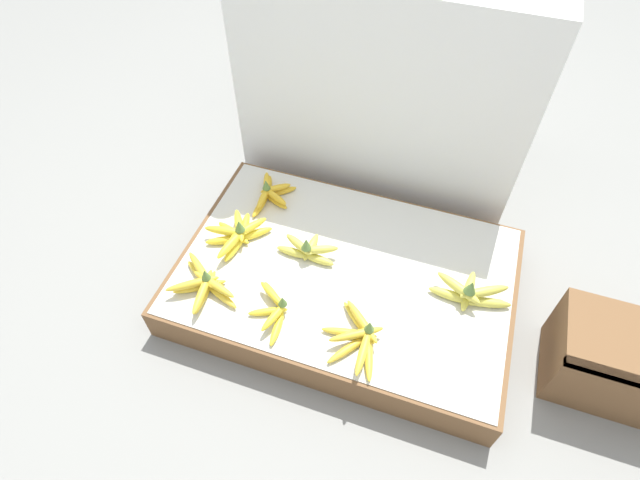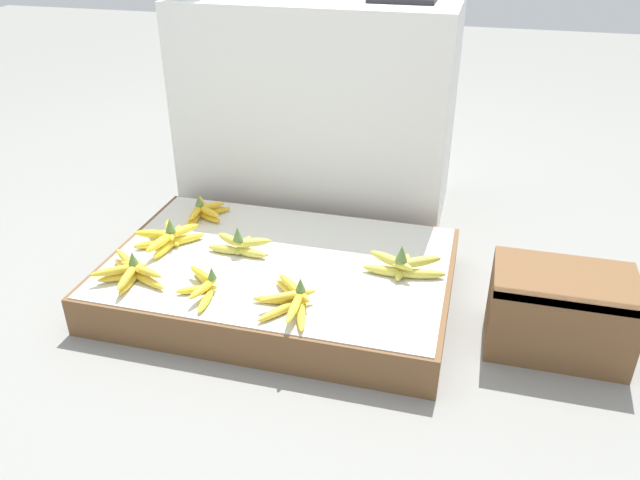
# 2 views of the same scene
# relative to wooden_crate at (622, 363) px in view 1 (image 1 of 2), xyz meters

# --- Properties ---
(ground_plane) EXTENTS (10.00, 10.00, 0.00)m
(ground_plane) POSITION_rel_wooden_crate_xyz_m (-0.85, 0.05, -0.12)
(ground_plane) COLOR gray
(display_platform) EXTENTS (1.09, 0.74, 0.13)m
(display_platform) POSITION_rel_wooden_crate_xyz_m (-0.85, 0.05, -0.05)
(display_platform) COLOR brown
(display_platform) RESTS_ON ground_plane
(back_vendor_table) EXTENTS (1.03, 0.55, 0.83)m
(back_vendor_table) POSITION_rel_wooden_crate_xyz_m (-0.91, 0.76, 0.30)
(back_vendor_table) COLOR white
(back_vendor_table) RESTS_ON ground_plane
(wooden_crate) EXTENTS (0.39, 0.25, 0.24)m
(wooden_crate) POSITION_rel_wooden_crate_xyz_m (0.00, 0.00, 0.00)
(wooden_crate) COLOR brown
(wooden_crate) RESTS_ON ground_plane
(banana_bunch_front_left) EXTENTS (0.24, 0.22, 0.09)m
(banana_bunch_front_left) POSITION_rel_wooden_crate_xyz_m (-1.25, -0.17, 0.04)
(banana_bunch_front_left) COLOR gold
(banana_bunch_front_left) RESTS_ON display_platform
(banana_bunch_front_midleft) EXTENTS (0.12, 0.21, 0.08)m
(banana_bunch_front_midleft) POSITION_rel_wooden_crate_xyz_m (-1.01, -0.18, 0.04)
(banana_bunch_front_midleft) COLOR yellow
(banana_bunch_front_midleft) RESTS_ON display_platform
(banana_bunch_front_midright) EXTENTS (0.19, 0.24, 0.09)m
(banana_bunch_front_midright) POSITION_rel_wooden_crate_xyz_m (-0.74, -0.19, 0.04)
(banana_bunch_front_midright) COLOR gold
(banana_bunch_front_midright) RESTS_ON display_platform
(banana_bunch_middle_left) EXTENTS (0.22, 0.24, 0.10)m
(banana_bunch_middle_left) POSITION_rel_wooden_crate_xyz_m (-1.24, 0.05, 0.04)
(banana_bunch_middle_left) COLOR yellow
(banana_bunch_middle_left) RESTS_ON display_platform
(banana_bunch_middle_midleft) EXTENTS (0.21, 0.12, 0.10)m
(banana_bunch_middle_midleft) POSITION_rel_wooden_crate_xyz_m (-0.99, 0.06, 0.04)
(banana_bunch_middle_midleft) COLOR gold
(banana_bunch_middle_midleft) RESTS_ON display_platform
(banana_bunch_middle_right) EXTENTS (0.26, 0.16, 0.11)m
(banana_bunch_middle_right) POSITION_rel_wooden_crate_xyz_m (-0.46, 0.07, 0.04)
(banana_bunch_middle_right) COLOR gold
(banana_bunch_middle_right) RESTS_ON display_platform
(banana_bunch_back_left) EXTENTS (0.15, 0.22, 0.09)m
(banana_bunch_back_left) POSITION_rel_wooden_crate_xyz_m (-1.21, 0.27, 0.04)
(banana_bunch_back_left) COLOR gold
(banana_bunch_back_left) RESTS_ON display_platform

